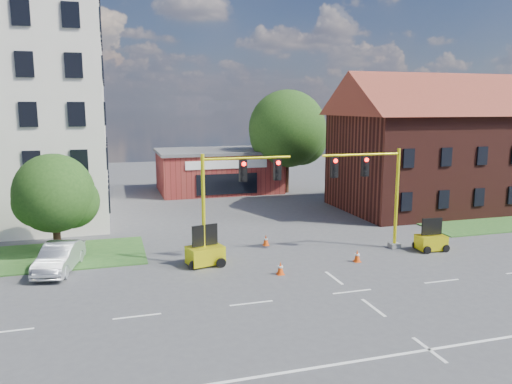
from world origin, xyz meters
TOP-DOWN VIEW (x-y plane):
  - ground at (0.00, 0.00)m, footprint 120.00×120.00m
  - lane_markings at (0.00, -3.00)m, footprint 60.00×36.00m
  - brick_shop at (0.00, 29.98)m, footprint 12.40×8.40m
  - townhouse_row at (18.00, 16.00)m, footprint 21.00×11.00m
  - tree_large at (6.90, 27.08)m, footprint 8.15×7.76m
  - tree_nw_front at (-13.76, 10.58)m, footprint 4.87×4.64m
  - signal_mast_west at (-4.36, 6.00)m, footprint 5.30×0.60m
  - signal_mast_east at (4.36, 6.00)m, footprint 5.30×0.60m
  - trailer_west at (-5.95, 5.98)m, footprint 2.18×1.72m
  - trailer_east at (7.82, 4.87)m, footprint 1.76×1.24m
  - cone_a at (-2.47, 3.30)m, footprint 0.40×0.40m
  - cone_b at (-1.52, 8.80)m, footprint 0.40×0.40m
  - cone_c at (2.42, 4.11)m, footprint 0.40×0.40m
  - cone_d at (7.83, 4.85)m, footprint 0.40×0.40m
  - pickup_white at (11.46, 15.26)m, footprint 5.86×3.68m
  - sedan_silver_front at (-13.61, 7.18)m, footprint 2.56×4.80m

SIDE VIEW (x-z plane):
  - ground at x=0.00m, z-range 0.00..0.00m
  - lane_markings at x=0.00m, z-range 0.00..0.01m
  - cone_a at x=-2.47m, z-range -0.01..0.69m
  - cone_b at x=-1.52m, z-range -0.01..0.69m
  - cone_c at x=2.42m, z-range -0.01..0.69m
  - cone_d at x=7.83m, z-range -0.01..0.69m
  - trailer_east at x=7.82m, z-range -0.36..1.56m
  - trailer_west at x=-5.95m, z-range -0.41..1.78m
  - sedan_silver_front at x=-13.61m, z-range 0.00..1.50m
  - pickup_white at x=11.46m, z-range 0.00..1.51m
  - brick_shop at x=0.00m, z-range 0.01..4.31m
  - tree_nw_front at x=-13.76m, z-range 0.53..6.55m
  - signal_mast_west at x=-4.36m, z-range 0.82..7.02m
  - signal_mast_east at x=4.36m, z-range 0.82..7.02m
  - townhouse_row at x=18.00m, z-range 0.18..11.68m
  - tree_large at x=6.90m, z-range 1.03..11.39m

